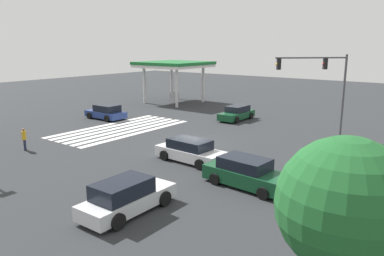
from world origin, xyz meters
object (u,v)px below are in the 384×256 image
Objects in this scene: car_2 at (106,112)px; car_4 at (191,151)px; car_3 at (247,173)px; pedestrian at (24,138)px; car_0 at (237,113)px; car_1 at (126,197)px; traffic_signal_mast at (324,79)px; tree_corner_a at (345,205)px.

car_4 is at bearing 158.40° from car_2.
pedestrian is (3.55, -16.12, 0.16)m from car_3.
car_2 is 21.94m from car_3.
car_0 is 14.51m from car_4.
traffic_signal_mast is at bearing -7.50° from car_1.
car_1 reaches higher than car_2.
car_4 is 12.19m from pedestrian.
pedestrian reaches higher than car_0.
car_4 is 15.76m from tree_corner_a.
car_0 is at bearing -60.23° from traffic_signal_mast.
traffic_signal_mast is 1.35× the size of car_3.
car_2 is 0.90× the size of car_4.
traffic_signal_mast is 1.38× the size of car_4.
car_3 is at bearing -34.94° from pedestrian.
tree_corner_a is at bearing -44.57° from car_3.
traffic_signal_mast is at bearing 69.99° from car_4.
car_3 reaches higher than car_2.
traffic_signal_mast is 19.48m from car_1.
traffic_signal_mast is 1.42× the size of car_1.
car_0 is 22.61m from car_1.
car_1 is 13.64m from pedestrian.
car_1 is 22.53m from car_2.
tree_corner_a reaches higher than car_1.
car_3 is 11.07m from tree_corner_a.
car_2 is 0.82× the size of tree_corner_a.
tree_corner_a reaches higher than car_2.
car_1 reaches higher than car_3.
car_4 is (-7.75, -2.35, -0.04)m from car_1.
car_0 is at bearing -144.24° from tree_corner_a.
car_4 is at bearing -128.56° from tree_corner_a.
traffic_signal_mast is at bearing 96.36° from car_3.
traffic_signal_mast is 10.49m from car_0.
car_3 is at bearing -24.68° from car_1.
car_2 is 12.02m from pedestrian.
tree_corner_a is (8.02, 7.02, 2.97)m from car_3.
car_1 is at bearing -70.75° from car_4.
traffic_signal_mast reaches higher than car_3.
traffic_signal_mast is 12.75m from car_4.
tree_corner_a is (9.64, 12.10, 3.00)m from car_4.
car_1 is 1.08× the size of car_2.
car_1 is (18.93, -2.25, -4.01)m from traffic_signal_mast.
traffic_signal_mast reaches higher than car_1.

